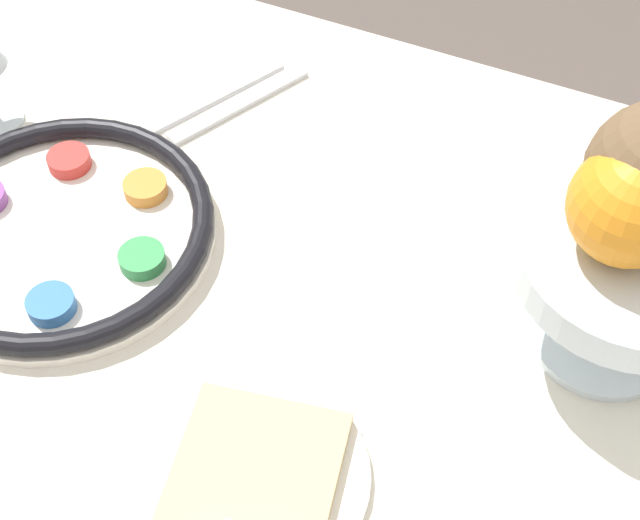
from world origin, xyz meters
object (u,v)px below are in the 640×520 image
at_px(fruit_stand, 629,275).
at_px(bread_plate, 256,474).
at_px(seder_plate, 61,229).
at_px(orange_fruit, 631,206).

distance_m(fruit_stand, bread_plate, 0.33).
height_order(seder_plate, fruit_stand, fruit_stand).
distance_m(orange_fruit, bread_plate, 0.34).
bearing_deg(seder_plate, bread_plate, -26.72).
bearing_deg(fruit_stand, bread_plate, -131.34).
height_order(fruit_stand, orange_fruit, orange_fruit).
relative_size(fruit_stand, bread_plate, 1.04).
bearing_deg(bread_plate, fruit_stand, 48.66).
height_order(orange_fruit, bread_plate, orange_fruit).
distance_m(seder_plate, fruit_stand, 0.50).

